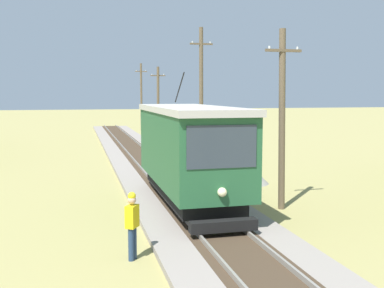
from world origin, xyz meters
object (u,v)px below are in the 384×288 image
utility_pole_far (158,102)px  gravel_pile (246,172)px  utility_pole_mid (201,95)px  second_worker (244,179)px  track_worker (132,223)px  utility_pole_near_tram (282,117)px  red_tram (189,150)px  utility_pole_distant (141,96)px

utility_pole_far → gravel_pile: (0.46, -21.94, -2.96)m
utility_pole_mid → second_worker: 11.00m
utility_pole_far → second_worker: bearing=-92.5°
utility_pole_far → track_worker: 31.52m
utility_pole_near_tram → track_worker: bearing=-145.9°
second_worker → red_tram: bearing=73.2°
utility_pole_near_tram → gravel_pile: utility_pole_near_tram is taller
utility_pole_near_tram → utility_pole_mid: 11.43m
red_tram → gravel_pile: bearing=46.5°
red_tram → utility_pole_mid: 11.24m
second_worker → utility_pole_distant: bearing=-21.0°
red_tram → utility_pole_far: size_ratio=1.26×
utility_pole_far → utility_pole_distant: 11.50m
utility_pole_distant → second_worker: (-1.11, -37.31, -3.03)m
track_worker → utility_pole_distant: bearing=-65.6°
gravel_pile → second_worker: second_worker is taller
track_worker → second_worker: 7.03m
utility_pole_far → second_worker: utility_pole_far is taller
track_worker → utility_pole_mid: bearing=-78.8°
utility_pole_mid → track_worker: bearing=-111.3°
gravel_pile → utility_pole_mid: bearing=94.0°
utility_pole_far → utility_pole_distant: utility_pole_distant is taller
red_tram → utility_pole_near_tram: bearing=-14.4°
utility_pole_distant → track_worker: (-6.03, -42.33, -3.03)m
utility_pole_near_tram → gravel_pile: (0.46, 4.83, -2.89)m
utility_pole_near_tram → gravel_pile: bearing=84.5°
utility_pole_near_tram → gravel_pile: 5.65m
red_tram → track_worker: size_ratio=4.79×
utility_pole_distant → track_worker: utility_pole_distant is taller
utility_pole_near_tram → utility_pole_far: size_ratio=0.98×
gravel_pile → second_worker: size_ratio=1.21×
utility_pole_far → utility_pole_distant: size_ratio=0.87×
utility_pole_mid → utility_pole_distant: 26.86m
gravel_pile → track_worker: bearing=-126.1°
utility_pole_mid → track_worker: size_ratio=4.62×
utility_pole_distant → utility_pole_mid: bearing=-90.0°
utility_pole_mid → track_worker: 16.92m
utility_pole_near_tram → track_worker: utility_pole_near_tram is taller
red_tram → track_worker: 5.75m
gravel_pile → track_worker: (-6.49, -8.90, 0.46)m
utility_pole_near_tram → track_worker: 7.67m
gravel_pile → second_worker: bearing=-112.0°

